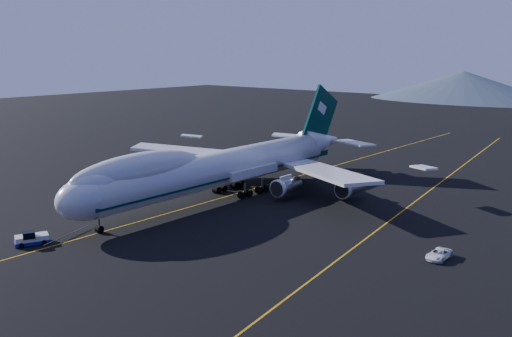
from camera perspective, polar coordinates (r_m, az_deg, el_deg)
The scene contains 6 objects.
ground at distance 105.17m, azimuth -3.49°, elevation -2.97°, with size 500.00×500.00×0.00m, color black.
taxiway_line_main at distance 105.16m, azimuth -3.49°, elevation -2.96°, with size 0.25×220.00×0.01m, color #D0930C.
taxiway_line_side at distance 96.67m, azimuth 13.85°, elevation -4.61°, with size 0.25×200.00×0.01m, color #D0930C.
boeing_747 at distance 103.87m, azimuth -3.51°, elevation 0.14°, with size 59.62×72.43×19.37m.
pushback_tug at distance 86.38m, azimuth -21.50°, elevation -6.64°, with size 3.94×5.10×1.99m.
service_van at distance 78.62m, azimuth 17.83°, elevation -8.16°, with size 2.17×4.70×1.31m, color white.
Camera 1 is at (69.88, -73.94, 26.64)m, focal length 40.00 mm.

